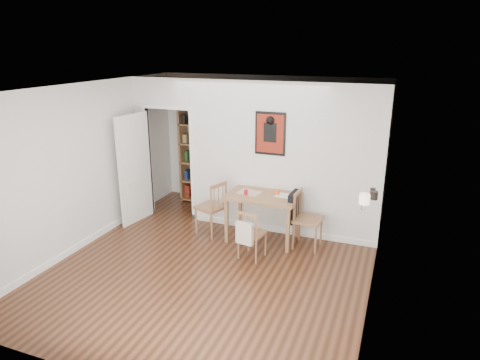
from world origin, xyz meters
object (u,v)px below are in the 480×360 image
at_px(mantel_lamp, 364,200).
at_px(orange_fruit, 277,192).
at_px(dining_table, 263,200).
at_px(chair_left, 211,208).
at_px(fireplace, 369,240).
at_px(chair_front, 252,234).
at_px(ceramic_jar_b, 373,191).
at_px(notebook, 284,196).
at_px(bookshelf, 201,154).
at_px(red_glass, 246,192).
at_px(chair_right, 307,219).
at_px(ceramic_jar_a, 374,195).

bearing_deg(mantel_lamp, orange_fruit, 142.21).
bearing_deg(dining_table, mantel_lamp, -31.78).
xyz_separation_m(chair_left, fireplace, (2.66, -0.65, 0.14)).
bearing_deg(chair_front, orange_fruit, 77.67).
xyz_separation_m(fireplace, mantel_lamp, (-0.09, -0.31, 0.67)).
bearing_deg(fireplace, ceramic_jar_b, 94.31).
relative_size(dining_table, chair_left, 1.22).
distance_m(fireplace, orange_fruit, 1.76).
bearing_deg(notebook, fireplace, -29.76).
bearing_deg(bookshelf, chair_left, -58.96).
height_order(fireplace, mantel_lamp, mantel_lamp).
height_order(red_glass, orange_fruit, orange_fruit).
distance_m(chair_left, chair_right, 1.65).
bearing_deg(chair_right, dining_table, 178.62).
xyz_separation_m(fireplace, ceramic_jar_b, (-0.02, 0.32, 0.59)).
height_order(bookshelf, ceramic_jar_b, bookshelf).
distance_m(mantel_lamp, ceramic_jar_a, 0.45).
bearing_deg(ceramic_jar_b, dining_table, 166.74).
height_order(chair_right, chair_front, chair_right).
bearing_deg(red_glass, mantel_lamp, -26.34).
bearing_deg(bookshelf, ceramic_jar_b, -26.40).
bearing_deg(chair_right, orange_fruit, 168.31).
distance_m(chair_front, red_glass, 0.81).
relative_size(chair_left, bookshelf, 0.46).
bearing_deg(ceramic_jar_a, chair_right, 150.12).
distance_m(dining_table, bookshelf, 2.22).
distance_m(chair_front, notebook, 0.90).
xyz_separation_m(chair_right, chair_front, (-0.70, -0.66, -0.09)).
bearing_deg(chair_left, ceramic_jar_a, -11.00).
bearing_deg(chair_front, chair_left, 148.27).
bearing_deg(fireplace, ceramic_jar_a, 85.70).
xyz_separation_m(mantel_lamp, ceramic_jar_b, (0.06, 0.63, -0.08)).
relative_size(fireplace, ceramic_jar_a, 10.83).
bearing_deg(notebook, orange_fruit, 173.47).
bearing_deg(bookshelf, chair_right, -28.18).
height_order(chair_right, fireplace, fireplace).
height_order(dining_table, fireplace, fireplace).
bearing_deg(bookshelf, dining_table, -37.03).
relative_size(chair_right, bookshelf, 0.45).
bearing_deg(ceramic_jar_b, red_glass, 170.54).
distance_m(dining_table, chair_front, 0.74).
bearing_deg(bookshelf, ceramic_jar_a, -28.68).
relative_size(bookshelf, mantel_lamp, 10.00).
height_order(notebook, ceramic_jar_a, ceramic_jar_a).
bearing_deg(notebook, chair_left, -172.68).
height_order(chair_left, fireplace, fireplace).
bearing_deg(chair_front, dining_table, 94.24).
height_order(chair_right, bookshelf, bookshelf).
distance_m(chair_right, mantel_lamp, 1.59).
bearing_deg(ceramic_jar_b, fireplace, -85.69).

